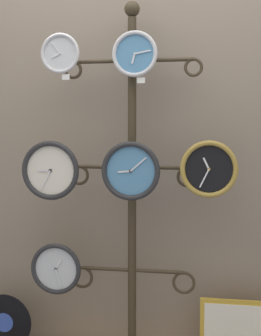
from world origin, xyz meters
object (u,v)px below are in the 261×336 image
object	(u,v)px
clock_middle_right	(209,169)
picture_frame	(243,334)
clock_top_left	(60,54)
clock_bottom_left	(56,269)
display_stand	(132,244)
clock_top_center	(135,54)
vinyl_record	(4,322)
clock_middle_left	(51,170)
clock_middle_center	(131,171)

from	to	relation	value
clock_middle_right	picture_frame	distance (m)	0.88
clock_top_left	clock_bottom_left	size ratio (longest dim) A/B	0.74
clock_bottom_left	display_stand	bearing A→B (deg)	12.53
clock_top_center	clock_top_left	bearing A→B (deg)	-174.73
vinyl_record	display_stand	bearing A→B (deg)	4.00
display_stand	clock_top_center	xyz separation A→B (m)	(0.03, -0.08, 0.99)
clock_middle_left	clock_middle_center	distance (m)	0.42
clock_middle_left	clock_middle_right	size ratio (longest dim) A/B	1.08
clock_middle_right	clock_top_center	bearing A→B (deg)	176.41
clock_middle_left	picture_frame	xyz separation A→B (m)	(0.99, 0.10, -0.84)
clock_top_left	clock_middle_right	bearing A→B (deg)	0.87
clock_top_left	clock_middle_left	distance (m)	0.60
clock_middle_center	clock_bottom_left	bearing A→B (deg)	176.15
clock_top_left	clock_middle_left	bearing A→B (deg)	-174.55
clock_top_center	picture_frame	bearing A→B (deg)	6.11
clock_middle_right	vinyl_record	bearing A→B (deg)	177.45
display_stand	clock_bottom_left	distance (m)	0.42
clock_middle_left	vinyl_record	size ratio (longest dim) A/B	0.97
display_stand	clock_middle_right	distance (m)	0.58
clock_top_center	clock_middle_center	xyz separation A→B (m)	(-0.01, -0.04, -0.59)
display_stand	clock_middle_right	bearing A→B (deg)	-13.96
clock_top_center	clock_middle_right	world-z (taller)	clock_top_center
clock_middle_right	clock_middle_center	bearing A→B (deg)	-177.67
clock_middle_right	vinyl_record	world-z (taller)	clock_middle_right
clock_top_center	picture_frame	size ratio (longest dim) A/B	0.52
clock_top_center	vinyl_record	size ratio (longest dim) A/B	0.73
clock_bottom_left	vinyl_record	world-z (taller)	clock_bottom_left
clock_top_left	clock_bottom_left	bearing A→B (deg)	152.77
clock_bottom_left	clock_top_left	bearing A→B (deg)	-27.23
clock_top_center	clock_bottom_left	world-z (taller)	clock_top_center
clock_middle_left	clock_top_center	bearing A→B (deg)	5.30
clock_top_left	clock_middle_right	world-z (taller)	clock_top_left
clock_middle_center	vinyl_record	xyz separation A→B (m)	(-0.73, 0.07, -0.86)
clock_top_left	clock_top_center	size ratio (longest dim) A/B	0.88
clock_top_left	clock_top_center	bearing A→B (deg)	5.27
display_stand	clock_middle_left	distance (m)	0.58
display_stand	clock_middle_left	world-z (taller)	display_stand
clock_middle_left	clock_bottom_left	size ratio (longest dim) A/B	1.12
display_stand	clock_top_left	xyz separation A→B (m)	(-0.35, -0.11, 0.99)
display_stand	clock_middle_left	size ratio (longest dim) A/B	6.32
vinyl_record	picture_frame	xyz separation A→B (m)	(1.30, 0.03, 0.02)
display_stand	clock_bottom_left	world-z (taller)	display_stand
clock_middle_center	clock_bottom_left	distance (m)	0.67
vinyl_record	clock_top_left	bearing A→B (deg)	-9.51
picture_frame	clock_top_left	bearing A→B (deg)	-174.23
picture_frame	display_stand	bearing A→B (deg)	178.40
clock_top_left	clock_middle_right	size ratio (longest dim) A/B	0.71
display_stand	clock_top_center	size ratio (longest dim) A/B	8.43
clock_top_center	vinyl_record	xyz separation A→B (m)	(-0.74, 0.03, -1.45)
clock_top_left	display_stand	bearing A→B (deg)	17.56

